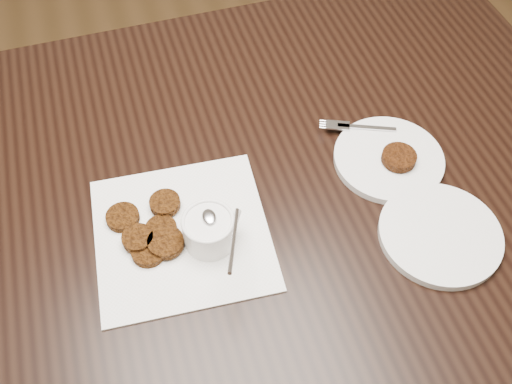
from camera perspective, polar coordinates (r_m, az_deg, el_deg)
floor at (r=1.63m, az=-1.17°, el=-17.63°), size 4.00×4.00×0.00m
table at (r=1.31m, az=-3.45°, el=-9.36°), size 1.47×0.94×0.75m
napkin at (r=0.94m, az=-7.33°, el=-4.10°), size 0.29×0.29×0.00m
sauce_ramekin at (r=0.88m, az=-4.80°, el=-2.73°), size 0.14×0.14×0.12m
patty_cluster at (r=0.93m, az=-10.49°, el=-4.06°), size 0.22×0.22×0.02m
plate_with_patty at (r=1.04m, az=13.04°, el=3.47°), size 0.25×0.25×0.03m
plate_empty at (r=0.97m, az=17.73°, el=-3.99°), size 0.24×0.24×0.01m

